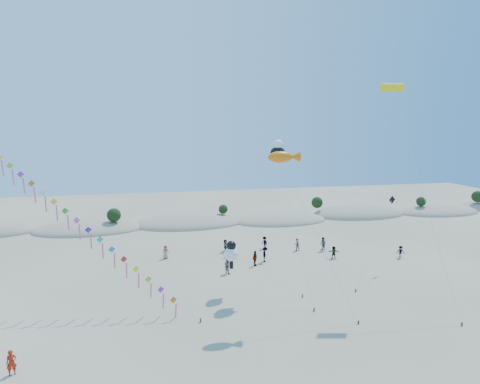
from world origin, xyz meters
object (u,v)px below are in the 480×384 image
at_px(fish_kite, 284,157).
at_px(flyer_foreground, 11,363).
at_px(parafoil_kite, 393,92).
at_px(kite_train, 22,177).

height_order(fish_kite, flyer_foreground, fish_kite).
bearing_deg(flyer_foreground, parafoil_kite, -6.52).
xyz_separation_m(fish_kite, flyer_foreground, (-21.04, -6.82, -12.81)).
height_order(kite_train, fish_kite, kite_train).
xyz_separation_m(kite_train, flyer_foreground, (2.28, -13.27, -10.92)).
bearing_deg(fish_kite, flyer_foreground, -162.04).
bearing_deg(fish_kite, kite_train, 164.54).
bearing_deg(flyer_foreground, kite_train, 77.56).
distance_m(parafoil_kite, flyer_foreground, 39.16).
height_order(parafoil_kite, flyer_foreground, parafoil_kite).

